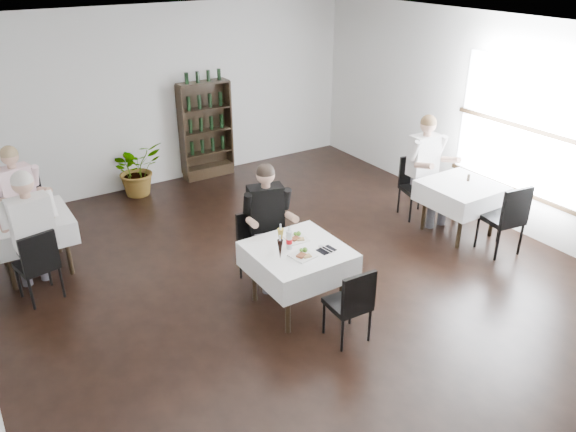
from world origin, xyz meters
The scene contains 24 objects.
room_shell centered at (0.00, 0.00, 1.50)m, with size 9.00×9.00×9.00m.
window_right centered at (3.48, 0.00, 1.50)m, with size 0.06×2.30×1.85m.
wine_shelf centered at (0.60, 4.31, 0.85)m, with size 0.90×0.28×1.75m.
main_table centered at (-0.30, 0.00, 0.62)m, with size 1.03×1.03×0.77m.
left_table centered at (-2.70, 2.50, 0.62)m, with size 0.98×0.98×0.77m.
right_table centered at (2.70, 0.30, 0.62)m, with size 0.98×0.98×0.77m.
potted_tree centered at (-0.75, 4.19, 0.45)m, with size 0.82×0.71×0.91m, color #26511C.
main_chair_far centered at (-0.39, 0.80, 0.51)m, with size 0.43×0.44×0.90m.
main_chair_near centered at (-0.18, -0.84, 0.50)m, with size 0.42×0.43×0.88m.
left_chair_far centered at (-2.59, 3.16, 0.60)m, with size 0.53×0.54×1.05m.
left_chair_near centered at (-2.77, 1.73, 0.52)m, with size 0.50×0.50×0.92m.
right_chair_far centered at (2.60, 1.12, 0.53)m, with size 0.51×0.51×0.92m.
right_chair_near centered at (2.74, -0.47, 0.58)m, with size 0.53×0.53×1.01m.
diner_main centered at (-0.27, 0.70, 0.89)m, with size 0.64×0.68×1.53m.
diner_left_far centered at (-2.68, 3.00, 0.89)m, with size 0.64×0.67×1.53m.
diner_left_near centered at (-2.75, 1.89, 0.94)m, with size 0.64×0.65×1.62m.
diner_right_far centered at (2.63, 0.93, 0.94)m, with size 0.63×0.63×1.62m.
plate_far centered at (-0.19, 0.18, 0.79)m, with size 0.26×0.26×0.07m.
plate_near centered at (-0.35, -0.18, 0.79)m, with size 0.28×0.28×0.08m.
pilsner_dark centered at (-0.59, -0.09, 0.89)m, with size 0.07×0.07×0.29m.
pilsner_lager centered at (-0.47, 0.09, 0.90)m, with size 0.07×0.07×0.31m.
coke_bottle centered at (-0.38, 0.05, 0.88)m, with size 0.07×0.07×0.27m.
napkin_cutlery centered at (-0.06, -0.21, 0.78)m, with size 0.20×0.21×0.02m.
pepper_mill centered at (2.85, 0.33, 0.82)m, with size 0.04×0.04×0.10m, color black.
Camera 1 is at (-3.35, -4.56, 3.84)m, focal length 35.00 mm.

